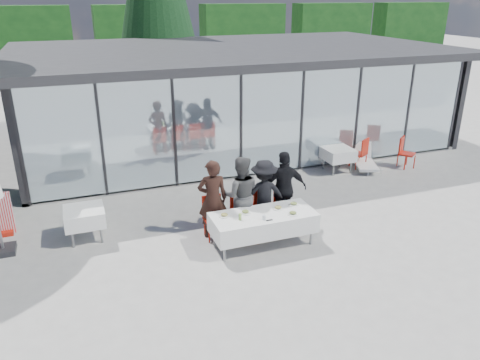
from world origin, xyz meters
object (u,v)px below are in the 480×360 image
object	(u,v)px
plate_c	(278,208)
spare_table_left	(84,217)
dining_table	(263,223)
diner_c	(264,195)
diner_chair_a	(213,215)
plate_b	(245,212)
diner_a	(213,199)
plate_extra	(293,213)
plate_d	(294,204)
lounger	(364,160)
spare_table_right	(338,154)
diner_b	(241,195)
diner_chair_b	(241,210)
diner_d	(284,189)
folded_eyeglasses	(269,220)
diner_chair_d	(284,203)
diner_chair_c	(264,207)
plate_a	(224,215)
spare_chair_b	(361,152)
juice_bottle	(240,217)
spare_chair_a	(404,151)

from	to	relation	value
plate_c	spare_table_left	world-z (taller)	plate_c
dining_table	diner_c	xyz separation A→B (m)	(0.33, 0.76, 0.30)
diner_chair_a	plate_c	world-z (taller)	diner_chair_a
dining_table	plate_b	distance (m)	0.46
diner_chair_a	diner_a	bearing A→B (deg)	90.00
diner_a	plate_extra	size ratio (longest dim) A/B	7.43
plate_b	plate_d	world-z (taller)	same
lounger	spare_table_right	bearing A→B (deg)	-179.73
diner_b	diner_chair_b	xyz separation A→B (m)	(0.00, -0.01, -0.38)
lounger	plate_extra	bearing A→B (deg)	-139.57
diner_chair_b	diner_d	world-z (taller)	diner_d
plate_extra	folded_eyeglasses	xyz separation A→B (m)	(-0.59, -0.09, -0.02)
dining_table	plate_b	size ratio (longest dim) A/B	9.19
diner_chair_d	plate_d	bearing A→B (deg)	-93.06
diner_a	spare_table_right	distance (m)	5.54
diner_chair_b	plate_b	world-z (taller)	diner_chair_b
diner_c	plate_d	xyz separation A→B (m)	(0.48, -0.58, -0.06)
diner_d	plate_d	bearing A→B (deg)	96.64
diner_chair_a	folded_eyeglasses	world-z (taller)	diner_chair_a
diner_chair_c	spare_table_left	size ratio (longest dim) A/B	1.13
plate_extra	diner_chair_c	bearing A→B (deg)	104.23
diner_chair_d	lounger	bearing A→B (deg)	33.50
dining_table	diner_c	size ratio (longest dim) A/B	1.35
diner_c	plate_a	distance (m)	1.30
plate_a	plate_b	distance (m)	0.47
plate_extra	diner_c	bearing A→B (deg)	104.09
diner_c	spare_chair_b	size ratio (longest dim) A/B	1.72
plate_extra	juice_bottle	world-z (taller)	juice_bottle
plate_c	plate_b	bearing A→B (deg)	176.39
diner_chair_c	diner_b	bearing A→B (deg)	178.97
diner_b	diner_chair_a	bearing A→B (deg)	18.82
plate_c	spare_table_left	size ratio (longest dim) A/B	0.29
plate_b	spare_table_right	distance (m)	5.39
diner_chair_b	folded_eyeglasses	bearing A→B (deg)	-77.73
plate_d	folded_eyeglasses	bearing A→B (deg)	-147.67
diner_chair_a	diner_c	xyz separation A→B (m)	(1.23, 0.01, 0.30)
plate_c	plate_extra	world-z (taller)	same
diner_a	spare_table_right	xyz separation A→B (m)	(4.84, 2.67, -0.36)
diner_chair_a	lounger	xyz separation A→B (m)	(5.81, 2.69, -0.28)
spare_chair_b	spare_table_left	bearing A→B (deg)	-167.69
spare_table_right	plate_extra	bearing A→B (deg)	-132.31
plate_c	spare_table_left	bearing A→B (deg)	159.73
spare_chair_a	plate_d	bearing A→B (deg)	-151.52
diner_chair_b	spare_chair_b	xyz separation A→B (m)	(5.02, 2.69, 0.00)
diner_a	plate_d	size ratio (longest dim) A/B	7.43
lounger	folded_eyeglasses	bearing A→B (deg)	-142.45
diner_a	plate_b	xyz separation A→B (m)	(0.55, -0.59, -0.14)
diner_a	diner_chair_d	world-z (taller)	diner_a
diner_chair_b	spare_table_right	size ratio (longest dim) A/B	1.13
spare_table_left	plate_b	bearing A→B (deg)	-23.72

